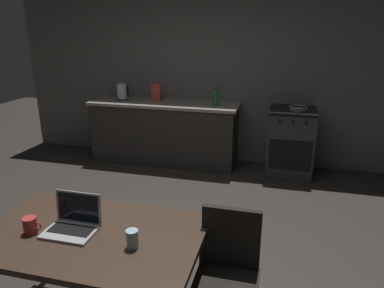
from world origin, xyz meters
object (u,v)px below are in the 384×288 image
object	(u,v)px
bottle	(216,97)
electric_kettle	(122,92)
dining_table	(92,242)
coffee_mug	(30,225)
frying_pan	(298,108)
cereal_box	(156,93)
chair	(228,269)
stove_oven	(290,142)
laptop	(73,224)
drinking_glass	(132,239)

from	to	relation	value
bottle	electric_kettle	bearing A→B (deg)	177.98
dining_table	electric_kettle	distance (m)	3.33
bottle	coffee_mug	distance (m)	3.19
frying_pan	coffee_mug	world-z (taller)	frying_pan
dining_table	cereal_box	world-z (taller)	cereal_box
chair	cereal_box	xyz separation A→B (m)	(-1.52, 2.95, 0.53)
stove_oven	laptop	size ratio (longest dim) A/B	2.84
drinking_glass	bottle	bearing A→B (deg)	91.77
drinking_glass	chair	bearing A→B (deg)	23.04
stove_oven	cereal_box	xyz separation A→B (m)	(-1.93, 0.02, 0.58)
bottle	cereal_box	world-z (taller)	same
dining_table	cereal_box	bearing A→B (deg)	102.22
dining_table	coffee_mug	distance (m)	0.40
laptop	cereal_box	size ratio (longest dim) A/B	1.25
frying_pan	coffee_mug	distance (m)	3.57
frying_pan	drinking_glass	size ratio (longest dim) A/B	3.61
cereal_box	frying_pan	bearing A→B (deg)	-1.42
coffee_mug	stove_oven	bearing A→B (deg)	62.90
dining_table	drinking_glass	bearing A→B (deg)	-13.23
stove_oven	drinking_glass	distance (m)	3.31
laptop	coffee_mug	size ratio (longest dim) A/B	2.55
chair	cereal_box	bearing A→B (deg)	133.67
electric_kettle	coffee_mug	distance (m)	3.29
chair	bottle	world-z (taller)	bottle
bottle	coffee_mug	world-z (taller)	bottle
electric_kettle	cereal_box	world-z (taller)	cereal_box
laptop	stove_oven	bearing A→B (deg)	59.90
stove_oven	coffee_mug	size ratio (longest dim) A/B	7.25
dining_table	bottle	size ratio (longest dim) A/B	5.49
frying_pan	chair	bearing A→B (deg)	-99.07
electric_kettle	laptop	bearing A→B (deg)	-70.84
chair	dining_table	bearing A→B (deg)	-153.33
chair	frying_pan	bearing A→B (deg)	97.30
dining_table	chair	xyz separation A→B (m)	(0.85, 0.15, -0.16)
electric_kettle	drinking_glass	bearing A→B (deg)	-64.43
chair	bottle	size ratio (longest dim) A/B	3.45
laptop	frying_pan	size ratio (longest dim) A/B	0.79
cereal_box	stove_oven	bearing A→B (deg)	-0.67
stove_oven	laptop	xyz separation A→B (m)	(-1.38, -3.08, 0.32)
frying_pan	drinking_glass	world-z (taller)	frying_pan
laptop	electric_kettle	world-z (taller)	electric_kettle
cereal_box	laptop	bearing A→B (deg)	-80.03
dining_table	electric_kettle	size ratio (longest dim) A/B	5.51
chair	coffee_mug	size ratio (longest dim) A/B	7.00
electric_kettle	dining_table	bearing A→B (deg)	-68.78
laptop	electric_kettle	bearing A→B (deg)	103.22
dining_table	bottle	bearing A→B (deg)	85.90
dining_table	laptop	xyz separation A→B (m)	(-0.13, 0.00, 0.11)
laptop	bottle	distance (m)	3.06
stove_oven	dining_table	world-z (taller)	stove_oven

